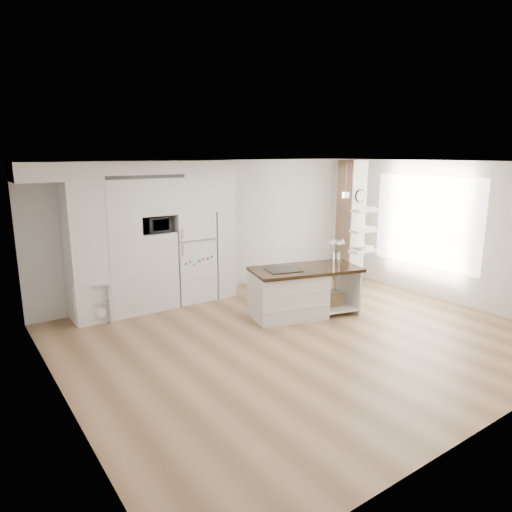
{
  "coord_description": "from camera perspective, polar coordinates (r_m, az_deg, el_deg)",
  "views": [
    {
      "loc": [
        -4.44,
        -5.14,
        2.83
      ],
      "look_at": [
        -0.23,
        0.9,
        1.17
      ],
      "focal_mm": 32.0,
      "sensor_mm": 36.0,
      "label": 1
    }
  ],
  "objects": [
    {
      "name": "floor",
      "position": [
        7.36,
        5.55,
        -9.96
      ],
      "size": [
        7.0,
        6.0,
        0.01
      ],
      "primitive_type": "cube",
      "color": "#A57E59",
      "rests_on": "ground"
    },
    {
      "name": "room",
      "position": [
        6.86,
        5.88,
        4.5
      ],
      "size": [
        7.04,
        6.04,
        2.72
      ],
      "color": "white",
      "rests_on": "ground"
    },
    {
      "name": "cabinet_wall",
      "position": [
        8.47,
        -13.79,
        3.36
      ],
      "size": [
        4.0,
        0.71,
        2.7
      ],
      "color": "white",
      "rests_on": "floor"
    },
    {
      "name": "refrigerator",
      "position": [
        8.96,
        -8.12,
        -0.0
      ],
      "size": [
        0.78,
        0.69,
        1.75
      ],
      "color": "white",
      "rests_on": "floor"
    },
    {
      "name": "column",
      "position": [
        9.38,
        12.36,
        3.36
      ],
      "size": [
        0.69,
        0.9,
        2.7
      ],
      "color": "silver",
      "rests_on": "floor"
    },
    {
      "name": "window",
      "position": [
        9.7,
        20.47,
        4.04
      ],
      "size": [
        0.0,
        2.4,
        2.4
      ],
      "primitive_type": "plane",
      "rotation": [
        1.57,
        0.0,
        -1.57
      ],
      "color": "white",
      "rests_on": "room"
    },
    {
      "name": "pendant_light",
      "position": [
        8.13,
        14.42,
        7.33
      ],
      "size": [
        0.12,
        0.12,
        0.1
      ],
      "primitive_type": "cylinder",
      "color": "white",
      "rests_on": "room"
    },
    {
      "name": "kitchen_island",
      "position": [
        8.09,
        4.76,
        -4.41
      ],
      "size": [
        2.08,
        1.37,
        1.43
      ],
      "rotation": [
        0.0,
        0.0,
        -0.26
      ],
      "color": "white",
      "rests_on": "floor"
    },
    {
      "name": "bookshelf",
      "position": [
        8.28,
        -19.47,
        -5.8
      ],
      "size": [
        0.66,
        0.5,
        0.69
      ],
      "rotation": [
        0.0,
        0.0,
        -0.31
      ],
      "color": "white",
      "rests_on": "floor"
    },
    {
      "name": "floor_plant_a",
      "position": [
        9.02,
        12.49,
        -4.12
      ],
      "size": [
        0.35,
        0.31,
        0.53
      ],
      "primitive_type": "imported",
      "rotation": [
        0.0,
        0.0,
        -0.31
      ],
      "color": "#2B6D31",
      "rests_on": "floor"
    },
    {
      "name": "floor_plant_b",
      "position": [
        10.46,
        10.09,
        -1.93
      ],
      "size": [
        0.33,
        0.33,
        0.44
      ],
      "primitive_type": "imported",
      "rotation": [
        0.0,
        0.0,
        0.43
      ],
      "color": "#2B6D31",
      "rests_on": "floor"
    },
    {
      "name": "microwave",
      "position": [
        8.48,
        -12.61,
        3.87
      ],
      "size": [
        0.54,
        0.37,
        0.3
      ],
      "primitive_type": "imported",
      "color": "#2D2D2D",
      "rests_on": "cabinet_wall"
    },
    {
      "name": "shelf_plant",
      "position": [
        9.65,
        12.7,
        4.64
      ],
      "size": [
        0.27,
        0.23,
        0.3
      ],
      "primitive_type": "imported",
      "color": "#2B6D31",
      "rests_on": "column"
    },
    {
      "name": "decor_bowl",
      "position": [
        9.23,
        12.98,
        0.97
      ],
      "size": [
        0.22,
        0.22,
        0.05
      ],
      "primitive_type": "imported",
      "color": "white",
      "rests_on": "column"
    }
  ]
}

